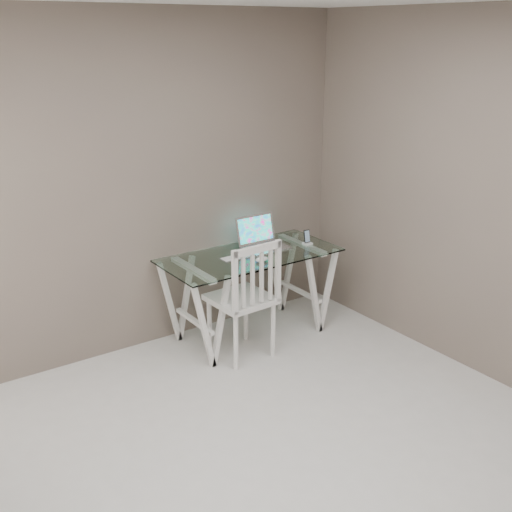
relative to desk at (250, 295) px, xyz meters
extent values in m
plane|color=beige|center=(-0.90, -1.85, -0.38)|extent=(4.50, 4.50, 0.00)
cube|color=#695C52|center=(-0.90, 0.40, 0.97)|extent=(4.00, 0.02, 2.70)
cube|color=silver|center=(0.00, 0.00, 0.36)|extent=(1.50, 0.70, 0.01)
cube|color=silver|center=(-0.55, 0.00, -0.02)|extent=(0.24, 0.62, 0.72)
cube|color=silver|center=(0.55, 0.00, -0.02)|extent=(0.24, 0.62, 0.72)
cube|color=silver|center=(-0.25, -0.24, 0.11)|extent=(0.48, 0.48, 0.04)
cylinder|color=silver|center=(-0.43, -0.43, -0.15)|extent=(0.04, 0.04, 0.47)
cylinder|color=silver|center=(-0.06, -0.41, -0.15)|extent=(0.04, 0.04, 0.47)
cylinder|color=silver|center=(-0.45, -0.06, -0.15)|extent=(0.04, 0.04, 0.47)
cylinder|color=silver|center=(-0.08, -0.05, -0.15)|extent=(0.04, 0.04, 0.47)
cube|color=silver|center=(-0.24, -0.45, 0.36)|extent=(0.46, 0.05, 0.51)
cube|color=silver|center=(0.19, 0.04, 0.37)|extent=(0.38, 0.26, 0.02)
cube|color=#19D899|center=(0.19, 0.20, 0.50)|extent=(0.38, 0.07, 0.25)
cube|color=silver|center=(-0.15, 0.00, 0.37)|extent=(0.26, 0.11, 0.01)
ellipsoid|color=white|center=(-0.02, -0.19, 0.38)|extent=(0.12, 0.07, 0.04)
cube|color=white|center=(0.56, -0.07, 0.37)|extent=(0.07, 0.07, 0.02)
cube|color=black|center=(0.56, -0.06, 0.43)|extent=(0.06, 0.03, 0.11)
camera|label=1|loc=(-2.85, -4.17, 2.13)|focal=45.00mm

